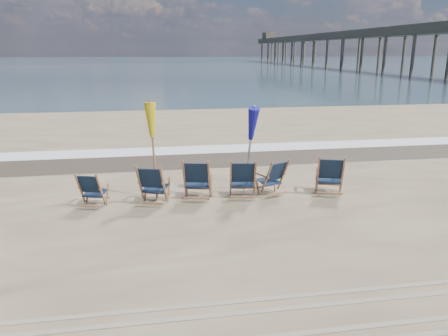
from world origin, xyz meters
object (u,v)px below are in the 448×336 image
object	(u,v)px
beach_chair_4	(283,176)
umbrella_yellow	(153,126)
beach_chair_3	(255,179)
beach_chair_2	(209,180)
fishing_pier	(356,45)
beach_chair_1	(163,185)
beach_chair_0	(101,191)
umbrella_blue	(249,125)
beach_chair_5	(342,176)

from	to	relation	value
beach_chair_4	umbrella_yellow	world-z (taller)	umbrella_yellow
beach_chair_3	umbrella_yellow	xyz separation A→B (m)	(-2.48, 0.57, 1.34)
beach_chair_2	umbrella_yellow	size ratio (longest dim) A/B	0.46
beach_chair_3	fishing_pier	xyz separation A→B (m)	(37.20, 71.70, 4.11)
beach_chair_1	beach_chair_4	size ratio (longest dim) A/B	1.07
beach_chair_1	beach_chair_3	world-z (taller)	beach_chair_3
beach_chair_0	beach_chair_3	bearing A→B (deg)	-161.96
beach_chair_4	beach_chair_2	bearing A→B (deg)	-17.33
beach_chair_1	beach_chair_4	distance (m)	3.15
beach_chair_0	umbrella_yellow	size ratio (longest dim) A/B	0.38
beach_chair_4	beach_chair_1	bearing A→B (deg)	-16.18
fishing_pier	umbrella_yellow	bearing A→B (deg)	-119.15
beach_chair_1	beach_chair_3	xyz separation A→B (m)	(2.28, 0.10, 0.01)
beach_chair_1	beach_chair_4	bearing A→B (deg)	-154.19
beach_chair_0	umbrella_blue	xyz separation A→B (m)	(3.74, 0.65, 1.35)
beach_chair_1	beach_chair_5	xyz separation A→B (m)	(4.56, -0.03, 0.02)
beach_chair_5	umbrella_blue	xyz separation A→B (m)	(-2.30, 0.74, 1.26)
beach_chair_5	beach_chair_0	bearing A→B (deg)	17.54
beach_chair_0	beach_chair_2	distance (m)	2.62
umbrella_yellow	umbrella_blue	bearing A→B (deg)	1.11
beach_chair_0	umbrella_yellow	world-z (taller)	umbrella_yellow
beach_chair_2	beach_chair_5	bearing A→B (deg)	-170.76
beach_chair_0	fishing_pier	world-z (taller)	fishing_pier
beach_chair_0	fishing_pier	size ratio (longest dim) A/B	0.01
beach_chair_3	beach_chair_0	bearing A→B (deg)	10.28
beach_chair_0	beach_chair_5	size ratio (longest dim) A/B	0.84
beach_chair_4	fishing_pier	size ratio (longest dim) A/B	0.01
beach_chair_4	fishing_pier	distance (m)	80.22
beach_chair_3	beach_chair_4	size ratio (longest dim) A/B	1.09
beach_chair_1	fishing_pier	bearing A→B (deg)	-100.53
beach_chair_1	umbrella_yellow	world-z (taller)	umbrella_yellow
beach_chair_2	beach_chair_3	bearing A→B (deg)	-171.72
umbrella_blue	fishing_pier	size ratio (longest dim) A/B	0.02
beach_chair_0	umbrella_yellow	distance (m)	2.00
beach_chair_3	beach_chair_5	bearing A→B (deg)	-173.42
umbrella_yellow	umbrella_blue	xyz separation A→B (m)	(2.45, 0.05, -0.07)
beach_chair_2	umbrella_yellow	distance (m)	1.94
beach_chair_3	beach_chair_4	xyz separation A→B (m)	(0.84, 0.32, -0.05)
beach_chair_3	umbrella_yellow	size ratio (longest dim) A/B	0.45
beach_chair_5	fishing_pier	size ratio (longest dim) A/B	0.01
beach_chair_5	umbrella_yellow	size ratio (longest dim) A/B	0.46
beach_chair_5	umbrella_yellow	distance (m)	4.99
beach_chair_3	fishing_pier	bearing A→B (deg)	-107.63
beach_chair_3	beach_chair_4	distance (m)	0.90
beach_chair_1	fishing_pier	world-z (taller)	fishing_pier
beach_chair_5	beach_chair_2	bearing A→B (deg)	14.75
umbrella_yellow	umbrella_blue	size ratio (longest dim) A/B	1.03
beach_chair_2	umbrella_blue	size ratio (longest dim) A/B	0.47
umbrella_yellow	beach_chair_4	bearing A→B (deg)	-4.31
beach_chair_1	umbrella_blue	size ratio (longest dim) A/B	0.45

